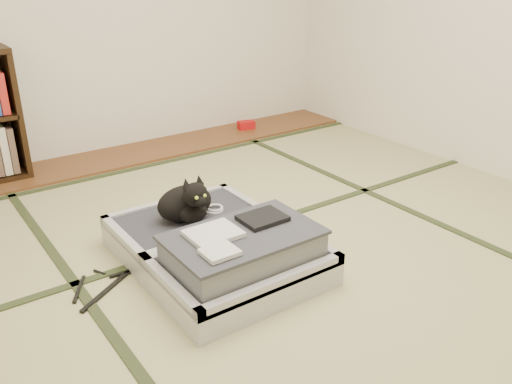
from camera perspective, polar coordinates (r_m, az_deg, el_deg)
floor at (r=2.91m, az=3.20°, el=-7.00°), size 4.50×4.50×0.00m
wood_strip at (r=4.50m, az=-12.78°, el=3.91°), size 4.00×0.50×0.02m
red_item at (r=5.02m, az=-1.04°, el=7.08°), size 0.17×0.12×0.07m
tatami_borders at (r=3.26m, az=-2.18°, el=-3.34°), size 4.00×4.50×0.01m
suitcase at (r=2.78m, az=-3.87°, el=-5.93°), size 0.81×1.08×0.32m
cat at (r=2.93m, az=-7.24°, el=-1.15°), size 0.36×0.36×0.29m
cable_coil at (r=3.07m, az=-4.44°, el=-1.79°), size 0.11×0.11×0.03m
hanger at (r=2.79m, az=-15.27°, el=-9.24°), size 0.44×0.33×0.01m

